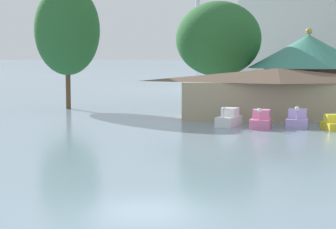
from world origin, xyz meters
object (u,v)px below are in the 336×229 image
object	(u,v)px
boathouse	(277,93)
green_roof_pavilion	(308,66)
pedal_boat_lavender	(297,120)
pedal_boat_white	(229,119)
pedal_boat_yellow	(335,124)
shoreline_tree_mid	(218,39)
shoreline_tree_tall_left	(67,30)
pedal_boat_pink	(261,121)

from	to	relation	value
boathouse	green_roof_pavilion	size ratio (longest dim) A/B	1.43
pedal_boat_lavender	green_roof_pavilion	size ratio (longest dim) A/B	0.20
pedal_boat_white	pedal_boat_lavender	world-z (taller)	pedal_boat_lavender
pedal_boat_yellow	green_roof_pavilion	bearing A→B (deg)	169.72
pedal_boat_yellow	shoreline_tree_mid	distance (m)	21.64
pedal_boat_yellow	green_roof_pavilion	distance (m)	17.53
green_roof_pavilion	pedal_boat_lavender	bearing A→B (deg)	-99.17
shoreline_tree_tall_left	pedal_boat_white	bearing A→B (deg)	-37.32
shoreline_tree_mid	pedal_boat_yellow	bearing A→B (deg)	-61.78
pedal_boat_lavender	green_roof_pavilion	xyz separation A→B (m)	(2.56, 15.89, 4.00)
pedal_boat_lavender	pedal_boat_yellow	bearing A→B (deg)	75.40
pedal_boat_pink	pedal_boat_yellow	xyz separation A→B (m)	(5.62, -0.43, -0.09)
shoreline_tree_tall_left	green_roof_pavilion	bearing A→B (deg)	5.22
pedal_boat_yellow	shoreline_tree_mid	size ratio (longest dim) A/B	0.21
pedal_boat_lavender	shoreline_tree_mid	xyz separation A→B (m)	(-6.95, 16.88, 6.92)
pedal_boat_yellow	pedal_boat_lavender	bearing A→B (deg)	-123.74
pedal_boat_pink	green_roof_pavilion	distance (m)	17.94
pedal_boat_yellow	green_roof_pavilion	size ratio (longest dim) A/B	0.20
green_roof_pavilion	shoreline_tree_mid	size ratio (longest dim) A/B	1.09
pedal_boat_white	green_roof_pavilion	world-z (taller)	green_roof_pavilion
shoreline_tree_tall_left	shoreline_tree_mid	xyz separation A→B (m)	(15.93, 3.32, -0.93)
green_roof_pavilion	shoreline_tree_mid	bearing A→B (deg)	174.03
boathouse	green_roof_pavilion	distance (m)	10.78
pedal_boat_white	boathouse	xyz separation A→B (m)	(4.20, 5.78, 1.80)
pedal_boat_yellow	green_roof_pavilion	world-z (taller)	green_roof_pavilion
pedal_boat_pink	pedal_boat_lavender	size ratio (longest dim) A/B	1.10
pedal_boat_pink	pedal_boat_lavender	world-z (taller)	pedal_boat_lavender
pedal_boat_pink	boathouse	size ratio (longest dim) A/B	0.15
pedal_boat_white	pedal_boat_lavender	size ratio (longest dim) A/B	1.22
pedal_boat_yellow	green_roof_pavilion	xyz separation A→B (m)	(-0.17, 17.04, 4.10)
pedal_boat_white	shoreline_tree_tall_left	bearing A→B (deg)	-107.78
boathouse	shoreline_tree_mid	distance (m)	13.29
pedal_boat_pink	shoreline_tree_mid	bearing A→B (deg)	-158.42
boathouse	pedal_boat_lavender	bearing A→B (deg)	-78.56
pedal_boat_pink	pedal_boat_white	bearing A→B (deg)	-102.65
pedal_boat_pink	pedal_boat_yellow	bearing A→B (deg)	94.24
boathouse	green_roof_pavilion	world-z (taller)	green_roof_pavilion
pedal_boat_white	shoreline_tree_tall_left	xyz separation A→B (m)	(-17.46, 13.31, 7.84)
pedal_boat_lavender	green_roof_pavilion	world-z (taller)	green_roof_pavilion
pedal_boat_yellow	boathouse	bearing A→B (deg)	-162.03
pedal_boat_yellow	shoreline_tree_tall_left	world-z (taller)	shoreline_tree_tall_left
shoreline_tree_mid	pedal_boat_pink	bearing A→B (deg)	-77.00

